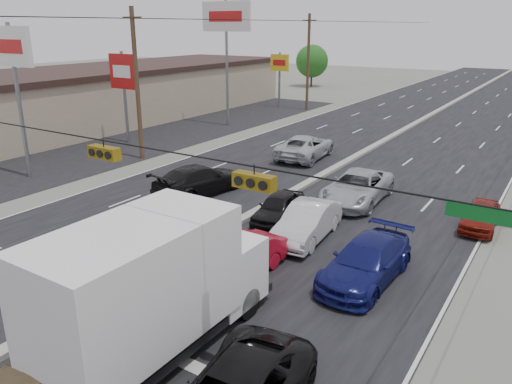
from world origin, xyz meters
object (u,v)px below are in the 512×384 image
Objects in this scene: pole_sign_billboard at (226,25)px; queue_car_d at (366,262)px; utility_pole_left_c at (308,62)px; tan_sedan at (101,345)px; oncoming_near at (199,180)px; queue_car_a at (279,208)px; oncoming_far at (305,147)px; utility_pole_left_b at (137,84)px; pole_sign_far at (280,67)px; red_sedan at (238,260)px; tree_left_far at (312,61)px; queue_car_e at (481,216)px; pole_sign_near at (13,59)px; box_truck at (154,286)px; queue_car_c at (357,188)px; queue_car_b at (307,222)px; pole_sign_mid at (123,77)px.

pole_sign_billboard reaches higher than queue_car_d.
utility_pole_left_c is 1.67× the size of tan_sedan.
tan_sedan is at bearing -59.72° from pole_sign_billboard.
tan_sedan is 1.07× the size of oncoming_near.
oncoming_far is at bearing 103.55° from queue_car_a.
oncoming_near is at bearing -25.55° from utility_pole_left_b.
pole_sign_far reaches higher than red_sedan.
tree_left_far is 66.89m from tan_sedan.
tree_left_far is 1.68× the size of queue_car_e.
tan_sedan is at bearing 99.14° from oncoming_far.
pole_sign_near is 32.12m from pole_sign_far.
pole_sign_far reaches higher than box_truck.
queue_car_c is at bearing 90.43° from box_truck.
queue_car_d is (29.00, -53.37, -2.97)m from tree_left_far.
box_truck is at bearing -114.09° from queue_car_e.
queue_car_e is at bearing 36.21° from queue_car_b.
tan_sedan is 10.82m from queue_car_b.
red_sedan is at bearing -147.80° from queue_car_d.
queue_car_d is (23.00, -33.37, -3.66)m from pole_sign_far.
queue_car_b is (0.50, 10.81, -0.10)m from tan_sedan.
utility_pole_left_b reaches higher than box_truck.
pole_sign_far is 36.57m from queue_car_e.
utility_pole_left_c is 33.36m from queue_car_a.
utility_pole_left_c is 1.79× the size of oncoming_near.
pole_sign_far is 34.88m from queue_car_a.
oncoming_near is at bearing 140.21° from red_sedan.
pole_sign_billboard is at bearing 122.71° from tan_sedan.
pole_sign_near is 1.93× the size of queue_car_b.
pole_sign_near is 1.47× the size of tree_left_far.
tan_sedan is (18.00, -9.98, -6.15)m from pole_sign_near.
queue_car_e is at bearing -8.21° from pole_sign_mid.
utility_pole_left_b is 13.68m from pole_sign_billboard.
queue_car_e is (6.60, 16.14, -0.25)m from tan_sedan.
oncoming_near is (-11.24, 4.42, 0.06)m from queue_car_d.
queue_car_b is at bearing 149.85° from queue_car_d.
tree_left_far is 55.76m from queue_car_e.
pole_sign_far is 1.00× the size of tan_sedan.
queue_car_a is 2.41m from queue_car_b.
queue_car_a reaches higher than queue_car_e.
utility_pole_left_b reaches higher than pole_sign_mid.
utility_pole_left_b is at bearing -78.08° from tree_left_far.
pole_sign_mid reaches higher than queue_car_a.
tan_sedan is at bearing -97.59° from queue_car_b.
queue_car_d is 1.42× the size of queue_car_e.
oncoming_far reaches higher than queue_car_a.
oncoming_near reaches higher than queue_car_b.
utility_pole_left_c is 2.27× the size of red_sedan.
queue_car_d is (3.50, -7.88, -0.04)m from queue_car_c.
pole_sign_near is 18.89m from oncoming_far.
queue_car_a is 1.07× the size of queue_car_e.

